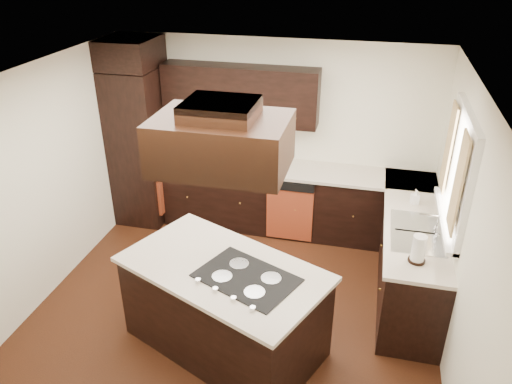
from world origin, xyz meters
TOP-DOWN VIEW (x-y plane):
  - floor at (0.00, 0.00)m, footprint 4.20×4.20m
  - ceiling at (0.00, 0.00)m, footprint 4.20×4.20m
  - wall_back at (0.00, 2.11)m, footprint 4.20×0.02m
  - wall_front at (0.00, -2.11)m, footprint 4.20×0.02m
  - wall_left at (-2.11, 0.00)m, footprint 0.02×4.20m
  - wall_right at (2.11, 0.00)m, footprint 0.02×4.20m
  - oven_column at (-1.78, 1.71)m, footprint 0.65×0.75m
  - wall_oven_face at (-1.43, 1.71)m, footprint 0.05×0.62m
  - base_cabinets_back at (0.03, 1.80)m, footprint 2.93×0.60m
  - base_cabinets_right at (1.80, 0.90)m, footprint 0.60×2.40m
  - countertop_back at (0.03, 1.79)m, footprint 2.93×0.63m
  - countertop_right at (1.79, 0.90)m, footprint 0.63×2.40m
  - upper_cabinets at (-0.43, 1.93)m, footprint 2.00×0.34m
  - dishwasher_front at (0.33, 1.50)m, footprint 0.60×0.05m
  - window_frame at (2.07, 0.55)m, footprint 0.06×1.32m
  - window_pane at (2.10, 0.55)m, footprint 0.00×1.20m
  - curtain_left at (2.01, 0.13)m, footprint 0.02×0.34m
  - curtain_right at (2.01, 0.97)m, footprint 0.02×0.34m
  - sink_rim at (1.80, 0.55)m, footprint 0.52×0.84m
  - island at (0.05, -0.48)m, footprint 2.05×1.63m
  - island_top at (0.05, -0.48)m, footprint 2.14×1.72m
  - cooktop at (0.30, -0.59)m, footprint 1.01×0.86m
  - range_hood at (0.10, -0.55)m, footprint 1.05×0.72m
  - hood_duct at (0.10, -0.55)m, footprint 0.55×0.50m
  - blender_base at (-1.12, 1.73)m, footprint 0.15×0.15m
  - blender_pitcher at (-1.12, 1.73)m, footprint 0.13×0.13m
  - spice_rack at (-0.57, 1.78)m, footprint 0.37×0.18m
  - mixing_bowl at (-1.31, 1.70)m, footprint 0.31×0.31m
  - soap_bottle at (1.79, 1.17)m, footprint 0.10×0.11m
  - paper_towel at (1.77, 0.02)m, footprint 0.16×0.16m

SIDE VIEW (x-z plane):
  - floor at x=0.00m, z-range -0.02..0.00m
  - dishwasher_front at x=0.33m, z-range 0.04..0.76m
  - base_cabinets_back at x=0.03m, z-range 0.00..0.88m
  - base_cabinets_right at x=1.80m, z-range 0.00..0.88m
  - island at x=0.05m, z-range 0.00..0.88m
  - countertop_back at x=0.03m, z-range 0.88..0.92m
  - countertop_right at x=1.79m, z-range 0.88..0.92m
  - island_top at x=0.05m, z-range 0.88..0.92m
  - sink_rim at x=1.80m, z-range 0.92..0.93m
  - cooktop at x=0.30m, z-range 0.92..0.93m
  - mixing_bowl at x=-1.31m, z-range 0.92..0.99m
  - blender_base at x=-1.12m, z-range 0.92..1.02m
  - soap_bottle at x=1.79m, z-range 0.92..1.09m
  - paper_towel at x=1.77m, z-range 0.92..1.20m
  - oven_column at x=-1.78m, z-range 0.00..2.12m
  - spice_rack at x=-0.57m, z-range 0.92..1.22m
  - wall_oven_face at x=-1.43m, z-range 0.73..1.51m
  - blender_pitcher at x=-1.12m, z-range 1.02..1.28m
  - wall_back at x=0.00m, z-range 0.00..2.50m
  - wall_front at x=0.00m, z-range 0.00..2.50m
  - wall_left at x=-2.11m, z-range 0.00..2.50m
  - wall_right at x=2.11m, z-range 0.00..2.50m
  - window_frame at x=2.07m, z-range 1.09..2.21m
  - window_pane at x=2.10m, z-range 1.15..2.15m
  - curtain_left at x=2.01m, z-range 1.25..2.15m
  - curtain_right at x=2.01m, z-range 1.25..2.15m
  - upper_cabinets at x=-0.43m, z-range 1.45..2.17m
  - range_hood at x=0.10m, z-range 1.95..2.37m
  - hood_duct at x=0.10m, z-range 2.37..2.50m
  - ceiling at x=0.00m, z-range 2.50..2.52m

